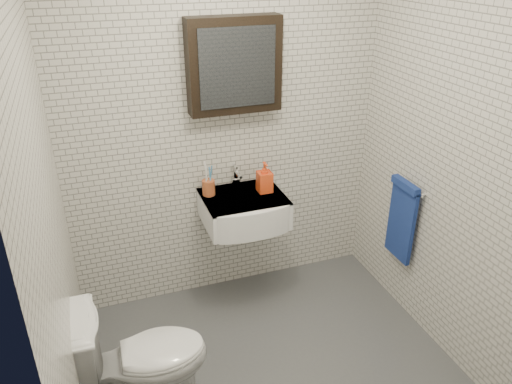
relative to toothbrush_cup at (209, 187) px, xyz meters
The scene contains 9 objects.
ground 1.27m from the toothbrush_cup, 79.33° to the right, with size 2.20×2.00×0.01m, color #4F5357.
room_shell 1.05m from the toothbrush_cup, 79.33° to the right, with size 2.22×2.02×2.51m.
washbasin 0.30m from the toothbrush_cup, 33.24° to the right, with size 0.55×0.50×0.20m.
faucet 0.22m from the toothbrush_cup, 14.55° to the left, with size 0.06×0.20×0.15m.
mirror_cabinet 0.82m from the toothbrush_cup, 13.60° to the left, with size 0.60×0.15×0.60m.
towel_rail 1.33m from the toothbrush_cup, 23.45° to the right, with size 0.09×0.30×0.58m.
toothbrush_cup is the anchor object (origin of this frame).
soap_bottle 0.39m from the toothbrush_cup, 11.75° to the right, with size 0.10×0.10×0.21m, color orange.
toilet 1.21m from the toothbrush_cup, 126.04° to the right, with size 0.42×0.73×0.74m, color white.
Camera 1 is at (-0.88, -2.10, 2.38)m, focal length 35.00 mm.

